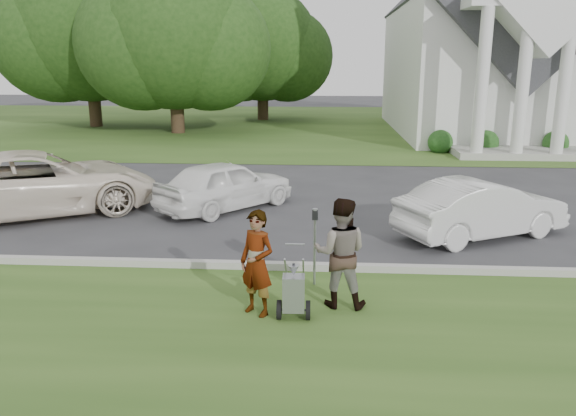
# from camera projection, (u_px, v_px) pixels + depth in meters

# --- Properties ---
(ground) EXTENTS (120.00, 120.00, 0.00)m
(ground) POSITION_uv_depth(u_px,v_px,m) (303.00, 281.00, 10.26)
(ground) COLOR #333335
(ground) RESTS_ON ground
(grass_strip) EXTENTS (80.00, 7.00, 0.01)m
(grass_strip) POSITION_uv_depth(u_px,v_px,m) (294.00, 367.00, 7.36)
(grass_strip) COLOR #2E4C1A
(grass_strip) RESTS_ON ground
(church_lawn) EXTENTS (80.00, 30.00, 0.01)m
(church_lawn) POSITION_uv_depth(u_px,v_px,m) (319.00, 124.00, 36.34)
(church_lawn) COLOR #2E4C1A
(church_lawn) RESTS_ON ground
(curb) EXTENTS (80.00, 0.18, 0.15)m
(curb) POSITION_uv_depth(u_px,v_px,m) (304.00, 267.00, 10.77)
(curb) COLOR #9E9E93
(curb) RESTS_ON ground
(church) EXTENTS (9.19, 19.00, 24.10)m
(church) POSITION_uv_depth(u_px,v_px,m) (485.00, 24.00, 30.53)
(church) COLOR white
(church) RESTS_ON ground
(tree_left) EXTENTS (10.63, 8.40, 9.71)m
(tree_left) POSITION_uv_depth(u_px,v_px,m) (173.00, 40.00, 30.73)
(tree_left) COLOR #332316
(tree_left) RESTS_ON ground
(tree_far) EXTENTS (11.64, 9.20, 10.73)m
(tree_far) POSITION_uv_depth(u_px,v_px,m) (88.00, 32.00, 33.86)
(tree_far) COLOR #332316
(tree_far) RESTS_ON ground
(tree_back) EXTENTS (9.61, 7.60, 8.89)m
(tree_back) POSITION_uv_depth(u_px,v_px,m) (262.00, 50.00, 38.30)
(tree_back) COLOR #332316
(tree_back) RESTS_ON ground
(striping_cart) EXTENTS (0.53, 1.04, 0.96)m
(striping_cart) POSITION_uv_depth(u_px,v_px,m) (294.00, 294.00, 8.65)
(striping_cart) COLOR black
(striping_cart) RESTS_ON ground
(person_left) EXTENTS (0.73, 0.67, 1.68)m
(person_left) POSITION_uv_depth(u_px,v_px,m) (257.00, 264.00, 8.71)
(person_left) COLOR #999999
(person_left) RESTS_ON ground
(person_right) EXTENTS (0.94, 0.76, 1.81)m
(person_right) POSITION_uv_depth(u_px,v_px,m) (340.00, 254.00, 9.00)
(person_right) COLOR #999999
(person_right) RESTS_ON ground
(parking_meter_near) EXTENTS (0.10, 0.09, 1.42)m
(parking_meter_near) POSITION_uv_depth(u_px,v_px,m) (315.00, 238.00, 9.86)
(parking_meter_near) COLOR #92949A
(parking_meter_near) RESTS_ON ground
(car_a) EXTENTS (6.59, 5.45, 1.67)m
(car_a) POSITION_uv_depth(u_px,v_px,m) (38.00, 183.00, 14.65)
(car_a) COLOR silver
(car_a) RESTS_ON ground
(car_b) EXTENTS (3.81, 4.06, 1.36)m
(car_b) POSITION_uv_depth(u_px,v_px,m) (226.00, 185.00, 15.16)
(car_b) COLOR white
(car_b) RESTS_ON ground
(car_d) EXTENTS (4.23, 3.11, 1.33)m
(car_d) POSITION_uv_depth(u_px,v_px,m) (482.00, 209.00, 12.73)
(car_d) COLOR silver
(car_d) RESTS_ON ground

